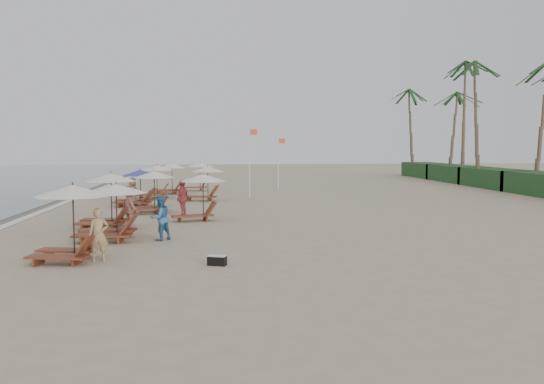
{
  "coord_description": "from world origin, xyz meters",
  "views": [
    {
      "loc": [
        -1.92,
        -21.96,
        3.64
      ],
      "look_at": [
        1.0,
        4.9,
        1.3
      ],
      "focal_mm": 36.19,
      "sensor_mm": 36.0,
      "label": 1
    }
  ],
  "objects": [
    {
      "name": "lounger_station_3",
      "position": [
        -5.23,
        7.63,
        1.13
      ],
      "size": [
        2.52,
        2.24,
        2.24
      ],
      "color": "brown",
      "rests_on": "ground"
    },
    {
      "name": "inland_station_2",
      "position": [
        -3.16,
        21.73,
        1.3
      ],
      "size": [
        2.81,
        2.24,
        2.22
      ],
      "color": "brown",
      "rests_on": "ground"
    },
    {
      "name": "lounger_station_5",
      "position": [
        -5.95,
        15.75,
        1.06
      ],
      "size": [
        2.75,
        2.3,
        2.26
      ],
      "color": "brown",
      "rests_on": "ground"
    },
    {
      "name": "inland_station_1",
      "position": [
        -2.52,
        13.78,
        1.27
      ],
      "size": [
        2.92,
        2.27,
        2.22
      ],
      "color": "brown",
      "rests_on": "ground"
    },
    {
      "name": "beachgoer_far_b",
      "position": [
        -6.62,
        10.91,
        0.84
      ],
      "size": [
        0.63,
        0.88,
        1.67
      ],
      "primitive_type": "imported",
      "rotation": [
        0.0,
        0.0,
        1.45
      ],
      "color": "#9D7755",
      "rests_on": "ground"
    },
    {
      "name": "wet_sand_band",
      "position": [
        -12.5,
        10.0,
        0.0
      ],
      "size": [
        3.2,
        140.0,
        0.01
      ],
      "primitive_type": "cube",
      "color": "#6B5E4C",
      "rests_on": "ground"
    },
    {
      "name": "lounger_station_1",
      "position": [
        -5.86,
        -0.7,
        1.05
      ],
      "size": [
        2.82,
        2.41,
        2.15
      ],
      "color": "brown",
      "rests_on": "ground"
    },
    {
      "name": "beachgoer_mid_b",
      "position": [
        -5.54,
        2.52,
        0.91
      ],
      "size": [
        1.28,
        1.34,
        1.83
      ],
      "primitive_type": "imported",
      "rotation": [
        0.0,
        0.0,
        2.27
      ],
      "color": "#91554A",
      "rests_on": "ground"
    },
    {
      "name": "foam_line",
      "position": [
        -11.2,
        10.0,
        0.01
      ],
      "size": [
        0.5,
        140.0,
        0.02
      ],
      "primitive_type": "cube",
      "color": "white",
      "rests_on": "ground"
    },
    {
      "name": "flag_pole_near",
      "position": [
        0.67,
        16.01,
        2.71
      ],
      "size": [
        0.59,
        0.08,
        4.92
      ],
      "color": "silver",
      "rests_on": "ground"
    },
    {
      "name": "lounger_station_0",
      "position": [
        -6.45,
        -4.45,
        1.27
      ],
      "size": [
        2.59,
        2.35,
        2.39
      ],
      "color": "brown",
      "rests_on": "ground"
    },
    {
      "name": "lounger_station_6",
      "position": [
        -5.14,
        19.19,
        1.11
      ],
      "size": [
        2.49,
        2.13,
        2.26
      ],
      "color": "brown",
      "rests_on": "ground"
    },
    {
      "name": "beachgoer_mid_a",
      "position": [
        -3.92,
        -0.97,
        0.86
      ],
      "size": [
        1.06,
        1.04,
        1.72
      ],
      "primitive_type": "imported",
      "rotation": [
        0.0,
        0.0,
        3.85
      ],
      "color": "teal",
      "rests_on": "ground"
    },
    {
      "name": "flag_pole_far",
      "position": [
        3.36,
        21.65,
        2.41
      ],
      "size": [
        0.6,
        0.08,
        4.33
      ],
      "color": "silver",
      "rests_on": "ground"
    },
    {
      "name": "ground",
      "position": [
        0.0,
        0.0,
        0.0
      ],
      "size": [
        160.0,
        160.0,
        0.0
      ],
      "primitive_type": "plane",
      "color": "tan",
      "rests_on": "ground"
    },
    {
      "name": "beachgoer_near",
      "position": [
        -5.48,
        -4.57,
        0.84
      ],
      "size": [
        0.66,
        0.47,
        1.68
      ],
      "primitive_type": "imported",
      "rotation": [
        0.0,
        0.0,
        0.12
      ],
      "color": "tan",
      "rests_on": "ground"
    },
    {
      "name": "duffel_bag",
      "position": [
        -1.81,
        -5.57,
        0.16
      ],
      "size": [
        0.61,
        0.44,
        0.31
      ],
      "color": "black",
      "rests_on": "ground"
    },
    {
      "name": "lounger_station_4",
      "position": [
        -6.49,
        11.05,
        0.95
      ],
      "size": [
        2.73,
        2.43,
        2.17
      ],
      "color": "brown",
      "rests_on": "ground"
    },
    {
      "name": "beachgoer_far_a",
      "position": [
        -3.43,
        5.77,
        0.94
      ],
      "size": [
        0.85,
        1.19,
        1.87
      ],
      "primitive_type": "imported",
      "rotation": [
        0.0,
        0.0,
        4.3
      ],
      "color": "#C85055",
      "rests_on": "ground"
    },
    {
      "name": "inland_station_0",
      "position": [
        -2.6,
        4.41,
        1.36
      ],
      "size": [
        2.74,
        2.24,
        2.22
      ],
      "color": "brown",
      "rests_on": "ground"
    },
    {
      "name": "lounger_station_2",
      "position": [
        -6.61,
        2.53,
        1.12
      ],
      "size": [
        2.69,
        2.26,
        2.39
      ],
      "color": "brown",
      "rests_on": "ground"
    }
  ]
}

